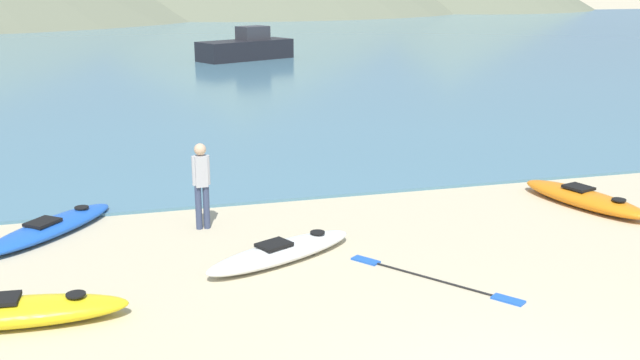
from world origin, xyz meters
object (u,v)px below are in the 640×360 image
kayak_on_sand_1 (584,198)px  kayak_on_sand_2 (11,312)px  kayak_on_sand_4 (281,252)px  person_near_waterline (201,180)px  kayak_on_sand_0 (50,228)px  loose_paddle (432,279)px  moored_boat_1 (246,48)px

kayak_on_sand_1 → kayak_on_sand_2: bearing=-166.4°
kayak_on_sand_4 → person_near_waterline: (-0.97, 1.82, 0.73)m
kayak_on_sand_0 → loose_paddle: kayak_on_sand_0 is taller
loose_paddle → kayak_on_sand_1: bearing=30.7°
kayak_on_sand_1 → loose_paddle: bearing=-149.3°
person_near_waterline → kayak_on_sand_2: bearing=-132.3°
kayak_on_sand_2 → kayak_on_sand_4: size_ratio=1.06×
moored_boat_1 → loose_paddle: moored_boat_1 is taller
kayak_on_sand_2 → moored_boat_1: bearing=74.1°
kayak_on_sand_4 → kayak_on_sand_0: bearing=147.9°
kayak_on_sand_2 → kayak_on_sand_4: bearing=18.3°
kayak_on_sand_2 → kayak_on_sand_4: kayak_on_sand_2 is taller
kayak_on_sand_2 → person_near_waterline: person_near_waterline is taller
moored_boat_1 → kayak_on_sand_2: bearing=-105.9°
kayak_on_sand_1 → kayak_on_sand_2: kayak_on_sand_2 is taller
kayak_on_sand_1 → kayak_on_sand_4: kayak_on_sand_1 is taller
kayak_on_sand_1 → person_near_waterline: 7.18m
kayak_on_sand_1 → kayak_on_sand_4: 6.26m
person_near_waterline → moored_boat_1: 26.44m
kayak_on_sand_2 → kayak_on_sand_1: bearing=13.6°
kayak_on_sand_0 → moored_boat_1: bearing=72.6°
kayak_on_sand_1 → kayak_on_sand_2: size_ratio=0.98×
moored_boat_1 → loose_paddle: bearing=-95.1°
kayak_on_sand_2 → person_near_waterline: 4.19m
kayak_on_sand_4 → moored_boat_1: 28.06m
kayak_on_sand_1 → loose_paddle: size_ratio=1.22×
kayak_on_sand_2 → moored_boat_1: 30.09m
kayak_on_sand_0 → kayak_on_sand_4: kayak_on_sand_4 is taller
kayak_on_sand_4 → moored_boat_1: (4.50, 27.69, 0.51)m
kayak_on_sand_0 → moored_boat_1: (8.01, 25.49, 0.52)m
moored_boat_1 → kayak_on_sand_4: bearing=-99.2°
kayak_on_sand_4 → person_near_waterline: bearing=118.0°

